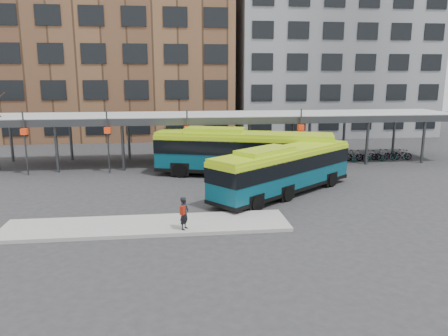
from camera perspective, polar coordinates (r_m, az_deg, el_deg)
ground at (r=25.31m, az=2.98°, el=-4.93°), size 120.00×120.00×0.00m
boarding_island at (r=22.12m, az=-9.95°, el=-7.41°), size 14.00×3.00×0.18m
canopy at (r=37.10m, az=-0.46°, el=6.68°), size 40.00×6.53×4.80m
building_brick at (r=56.25m, az=-13.30°, el=15.45°), size 26.00×14.00×22.00m
building_grey at (r=59.44m, az=13.39°, el=14.28°), size 24.00×14.00×20.00m
bus_front at (r=27.55m, az=7.81°, el=-0.10°), size 10.46×8.97×3.15m
bus_rear at (r=32.26m, az=2.43°, el=2.18°), size 13.17×6.46×3.57m
pedestrian at (r=20.86m, az=-5.21°, el=-5.88°), size 0.60×0.69×1.59m
bike_rack at (r=40.63m, az=19.17°, el=1.57°), size 6.72×1.32×1.01m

